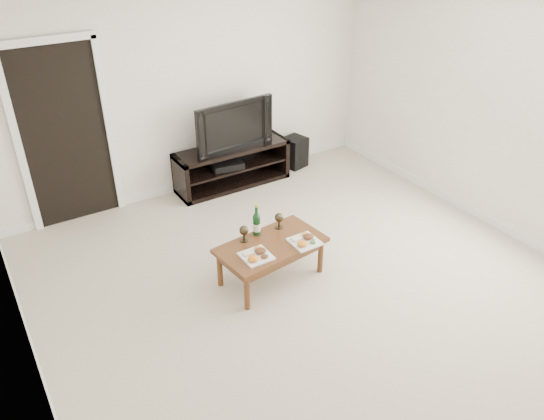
{
  "coord_description": "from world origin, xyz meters",
  "views": [
    {
      "loc": [
        -2.5,
        -3.13,
        3.33
      ],
      "look_at": [
        -0.15,
        0.64,
        0.7
      ],
      "focal_mm": 35.0,
      "sensor_mm": 36.0,
      "label": 1
    }
  ],
  "objects": [
    {
      "name": "floor",
      "position": [
        0.0,
        0.0,
        0.0
      ],
      "size": [
        5.5,
        5.5,
        0.0
      ],
      "primitive_type": "plane",
      "color": "beige",
      "rests_on": "ground"
    },
    {
      "name": "back_wall",
      "position": [
        0.0,
        2.77,
        1.3
      ],
      "size": [
        5.0,
        0.04,
        2.6
      ],
      "primitive_type": "cube",
      "color": "white",
      "rests_on": "ground"
    },
    {
      "name": "plate_right",
      "position": [
        0.04,
        0.34,
        0.45
      ],
      "size": [
        0.27,
        0.27,
        0.07
      ],
      "primitive_type": "cube",
      "color": "white",
      "rests_on": "coffee_table"
    },
    {
      "name": "television",
      "position": [
        0.39,
        2.5,
        0.87
      ],
      "size": [
        1.11,
        0.23,
        0.63
      ],
      "primitive_type": "imported",
      "rotation": [
        0.0,
        0.0,
        0.08
      ],
      "color": "black",
      "rests_on": "media_console"
    },
    {
      "name": "doorway",
      "position": [
        -1.55,
        2.73,
        1.02
      ],
      "size": [
        0.9,
        0.02,
        2.05
      ],
      "primitive_type": "cube",
      "color": "black",
      "rests_on": "ground"
    },
    {
      "name": "media_console",
      "position": [
        0.39,
        2.5,
        0.28
      ],
      "size": [
        1.53,
        0.45,
        0.55
      ],
      "primitive_type": "cube",
      "color": "black",
      "rests_on": "ground"
    },
    {
      "name": "goblet_left",
      "position": [
        -0.44,
        0.68,
        0.51
      ],
      "size": [
        0.09,
        0.09,
        0.17
      ],
      "primitive_type": null,
      "color": "#342C1C",
      "rests_on": "coffee_table"
    },
    {
      "name": "wine_bottle",
      "position": [
        -0.28,
        0.72,
        0.59
      ],
      "size": [
        0.07,
        0.07,
        0.35
      ],
      "primitive_type": "cylinder",
      "color": "#0D3314",
      "rests_on": "coffee_table"
    },
    {
      "name": "subwoofer",
      "position": [
        1.42,
        2.54,
        0.22
      ],
      "size": [
        0.34,
        0.34,
        0.43
      ],
      "primitive_type": "cube",
      "rotation": [
        0.0,
        0.0,
        0.23
      ],
      "color": "black",
      "rests_on": "ground"
    },
    {
      "name": "av_receiver",
      "position": [
        0.31,
        2.48,
        0.33
      ],
      "size": [
        0.44,
        0.36,
        0.08
      ],
      "primitive_type": "cube",
      "rotation": [
        0.0,
        0.0,
        -0.17
      ],
      "color": "black",
      "rests_on": "media_console"
    },
    {
      "name": "goblet_right",
      "position": [
        -0.02,
        0.7,
        0.51
      ],
      "size": [
        0.09,
        0.09,
        0.17
      ],
      "primitive_type": null,
      "color": "#342C1C",
      "rests_on": "coffee_table"
    },
    {
      "name": "coffee_table",
      "position": [
        -0.24,
        0.5,
        0.21
      ],
      "size": [
        1.1,
        0.68,
        0.42
      ],
      "primitive_type": "cube",
      "rotation": [
        0.0,
        0.0,
        0.11
      ],
      "color": "#573318",
      "rests_on": "ground"
    },
    {
      "name": "plate_left",
      "position": [
        -0.48,
        0.39,
        0.45
      ],
      "size": [
        0.27,
        0.27,
        0.07
      ],
      "primitive_type": "cube",
      "color": "white",
      "rests_on": "coffee_table"
    },
    {
      "name": "ceiling",
      "position": [
        0.0,
        0.0,
        2.62
      ],
      "size": [
        5.0,
        5.5,
        0.04
      ],
      "primitive_type": "cube",
      "color": "white",
      "rests_on": "back_wall"
    }
  ]
}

